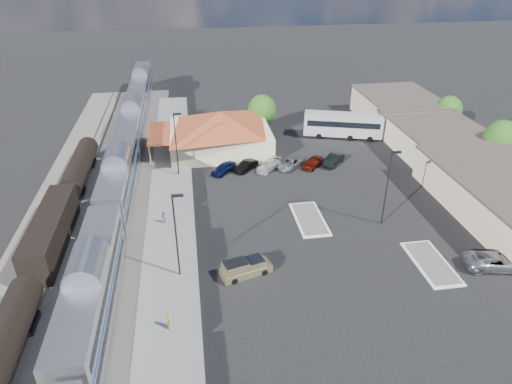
{
  "coord_description": "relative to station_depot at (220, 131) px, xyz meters",
  "views": [
    {
      "loc": [
        -9.01,
        -41.6,
        28.38
      ],
      "look_at": [
        -1.92,
        4.52,
        2.8
      ],
      "focal_mm": 32.0,
      "sensor_mm": 36.0,
      "label": 1
    }
  ],
  "objects": [
    {
      "name": "parked_car_f",
      "position": [
        15.79,
        -7.88,
        -2.37
      ],
      "size": [
        4.28,
        4.5,
        1.52
      ],
      "primitive_type": "imported",
      "rotation": [
        0.0,
        0.0,
        -0.73
      ],
      "color": "black",
      "rests_on": "ground"
    },
    {
      "name": "parked_car_e",
      "position": [
        12.59,
        -8.18,
        -2.42
      ],
      "size": [
        3.95,
        4.28,
        1.42
      ],
      "primitive_type": "imported",
      "rotation": [
        0.0,
        0.0,
        -0.69
      ],
      "color": "#64180B",
      "rests_on": "ground"
    },
    {
      "name": "traffic_island_south",
      "position": [
        8.56,
        -22.0,
        -3.03
      ],
      "size": [
        3.3,
        7.5,
        0.21
      ],
      "color": "silver",
      "rests_on": "ground"
    },
    {
      "name": "ground",
      "position": [
        4.56,
        -24.0,
        -3.13
      ],
      "size": [
        280.0,
        280.0,
        0.0
      ],
      "primitive_type": "plane",
      "color": "black",
      "rests_on": "ground"
    },
    {
      "name": "lamp_plat_s",
      "position": [
        -6.34,
        -30.0,
        2.21
      ],
      "size": [
        1.08,
        0.25,
        9.0
      ],
      "color": "black",
      "rests_on": "ground"
    },
    {
      "name": "tree_depot",
      "position": [
        7.56,
        6.0,
        0.89
      ],
      "size": [
        4.71,
        4.71,
        6.63
      ],
      "color": "#382314",
      "rests_on": "ground"
    },
    {
      "name": "platform",
      "position": [
        -7.44,
        -18.0,
        -3.04
      ],
      "size": [
        5.5,
        92.0,
        0.18
      ],
      "primitive_type": "cube",
      "color": "gray",
      "rests_on": "ground"
    },
    {
      "name": "buildings_east",
      "position": [
        32.56,
        -9.72,
        -0.86
      ],
      "size": [
        14.4,
        51.4,
        4.8
      ],
      "color": "#C6B28C",
      "rests_on": "ground"
    },
    {
      "name": "tree_east_b",
      "position": [
        38.56,
        -12.0,
        1.09
      ],
      "size": [
        4.94,
        4.94,
        6.96
      ],
      "color": "#382314",
      "rests_on": "ground"
    },
    {
      "name": "traffic_island_north",
      "position": [
        18.56,
        -32.0,
        -3.03
      ],
      "size": [
        3.3,
        7.5,
        0.21
      ],
      "color": "silver",
      "rests_on": "ground"
    },
    {
      "name": "tree_east_c",
      "position": [
        38.56,
        2.0,
        0.63
      ],
      "size": [
        4.41,
        4.41,
        6.21
      ],
      "color": "#382314",
      "rests_on": "ground"
    },
    {
      "name": "station_depot",
      "position": [
        0.0,
        0.0,
        0.0
      ],
      "size": [
        18.35,
        12.24,
        6.2
      ],
      "color": "beige",
      "rests_on": "ground"
    },
    {
      "name": "parked_car_d",
      "position": [
        9.39,
        -7.88,
        -2.48
      ],
      "size": [
        4.76,
        4.85,
        1.29
      ],
      "primitive_type": "imported",
      "rotation": [
        0.0,
        0.0,
        -0.76
      ],
      "color": "#979A9F",
      "rests_on": "ground"
    },
    {
      "name": "parked_car_b",
      "position": [
        2.99,
        -7.88,
        -2.46
      ],
      "size": [
        3.91,
        3.9,
        1.35
      ],
      "primitive_type": "imported",
      "rotation": [
        0.0,
        0.0,
        -0.79
      ],
      "color": "black",
      "rests_on": "ground"
    },
    {
      "name": "freight_cars",
      "position": [
        -19.44,
        -23.4,
        -1.21
      ],
      "size": [
        2.8,
        46.0,
        4.0
      ],
      "color": "black",
      "rests_on": "ground"
    },
    {
      "name": "passenger_train",
      "position": [
        -13.44,
        -13.82,
        -0.26
      ],
      "size": [
        3.0,
        104.0,
        5.55
      ],
      "color": "silver",
      "rests_on": "ground"
    },
    {
      "name": "person_a",
      "position": [
        -7.28,
        -36.99,
        -2.12
      ],
      "size": [
        0.42,
        0.62,
        1.66
      ],
      "primitive_type": "imported",
      "rotation": [
        0.0,
        0.0,
        1.61
      ],
      "color": "#E4E147",
      "rests_on": "platform"
    },
    {
      "name": "lamp_plat_n",
      "position": [
        -6.34,
        -8.0,
        2.21
      ],
      "size": [
        1.08,
        0.25,
        9.0
      ],
      "color": "black",
      "rests_on": "ground"
    },
    {
      "name": "pickup_truck",
      "position": [
        -0.06,
        -30.8,
        -2.32
      ],
      "size": [
        5.23,
        3.08,
        1.7
      ],
      "rotation": [
        0.0,
        0.0,
        1.85
      ],
      "color": "#998C5E",
      "rests_on": "ground"
    },
    {
      "name": "coach_bus",
      "position": [
        20.37,
        2.03,
        -0.8
      ],
      "size": [
        12.86,
        6.39,
        4.05
      ],
      "rotation": [
        0.0,
        0.0,
        1.27
      ],
      "color": "silver",
      "rests_on": "ground"
    },
    {
      "name": "suv",
      "position": [
        24.34,
        -33.51,
        -2.33
      ],
      "size": [
        6.17,
        3.66,
        1.61
      ],
      "primitive_type": "imported",
      "rotation": [
        0.0,
        0.0,
        1.39
      ],
      "color": "#A9ADB1",
      "rests_on": "ground"
    },
    {
      "name": "parked_car_c",
      "position": [
        6.19,
        -8.18,
        -2.47
      ],
      "size": [
        4.42,
        4.59,
        1.32
      ],
      "primitive_type": "imported",
      "rotation": [
        0.0,
        0.0,
        -0.74
      ],
      "color": "silver",
      "rests_on": "ground"
    },
    {
      "name": "lamp_lot",
      "position": [
        16.66,
        -24.0,
        2.21
      ],
      "size": [
        1.08,
        0.25,
        9.0
      ],
      "color": "black",
      "rests_on": "ground"
    },
    {
      "name": "railbed",
      "position": [
        -16.44,
        -16.0,
        -3.07
      ],
      "size": [
        16.0,
        100.0,
        0.12
      ],
      "primitive_type": "cube",
      "color": "#4C4944",
      "rests_on": "ground"
    },
    {
      "name": "parked_car_a",
      "position": [
        -0.21,
        -8.18,
        -2.42
      ],
      "size": [
        4.06,
        4.2,
        1.42
      ],
      "primitive_type": "imported",
      "rotation": [
        0.0,
        0.0,
        -0.75
      ],
      "color": "#0D1845",
      "rests_on": "ground"
    },
    {
      "name": "person_b",
      "position": [
        -8.14,
        -20.45,
        -2.17
      ],
      "size": [
        0.63,
        0.78,
        1.56
      ],
      "primitive_type": "imported",
      "rotation": [
        0.0,
        0.0,
        -1.62
      ],
      "color": "beige",
      "rests_on": "platform"
    }
  ]
}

